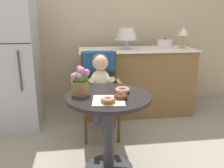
{
  "coord_description": "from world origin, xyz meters",
  "views": [
    {
      "loc": [
        -0.23,
        -1.93,
        1.39
      ],
      "look_at": [
        0.05,
        0.15,
        0.77
      ],
      "focal_mm": 39.58,
      "sensor_mm": 36.0,
      "label": 1
    }
  ],
  "objects_px": {
    "cafe_table": "(109,118)",
    "flower_vase": "(80,81)",
    "table_lamp": "(183,32)",
    "donut_front": "(108,100)",
    "round_layer_cake": "(165,44)",
    "donut_mid": "(121,96)",
    "donut_side": "(123,90)",
    "wicker_chair": "(100,80)",
    "tiered_cake_stand": "(127,35)",
    "refrigerator": "(10,59)",
    "seated_child": "(101,81)"
  },
  "relations": [
    {
      "from": "cafe_table",
      "to": "flower_vase",
      "type": "bearing_deg",
      "value": 168.19
    },
    {
      "from": "table_lamp",
      "to": "donut_front",
      "type": "bearing_deg",
      "value": -128.94
    },
    {
      "from": "flower_vase",
      "to": "round_layer_cake",
      "type": "relative_size",
      "value": 1.19
    },
    {
      "from": "donut_mid",
      "to": "donut_side",
      "type": "xyz_separation_m",
      "value": [
        0.04,
        0.16,
        -0.0
      ]
    },
    {
      "from": "wicker_chair",
      "to": "table_lamp",
      "type": "height_order",
      "value": "table_lamp"
    },
    {
      "from": "flower_vase",
      "to": "tiered_cake_stand",
      "type": "distance_m",
      "value": 1.42
    },
    {
      "from": "cafe_table",
      "to": "wicker_chair",
      "type": "height_order",
      "value": "wicker_chair"
    },
    {
      "from": "donut_side",
      "to": "flower_vase",
      "type": "relative_size",
      "value": 0.55
    },
    {
      "from": "flower_vase",
      "to": "round_layer_cake",
      "type": "xyz_separation_m",
      "value": [
        1.17,
        1.28,
        0.12
      ]
    },
    {
      "from": "cafe_table",
      "to": "donut_mid",
      "type": "bearing_deg",
      "value": -51.34
    },
    {
      "from": "wicker_chair",
      "to": "donut_front",
      "type": "height_order",
      "value": "wicker_chair"
    },
    {
      "from": "wicker_chair",
      "to": "table_lamp",
      "type": "xyz_separation_m",
      "value": [
        1.19,
        0.56,
        0.48
      ]
    },
    {
      "from": "round_layer_cake",
      "to": "refrigerator",
      "type": "bearing_deg",
      "value": -173.56
    },
    {
      "from": "cafe_table",
      "to": "refrigerator",
      "type": "bearing_deg",
      "value": 133.67
    },
    {
      "from": "flower_vase",
      "to": "tiered_cake_stand",
      "type": "bearing_deg",
      "value": 63.39
    },
    {
      "from": "donut_mid",
      "to": "refrigerator",
      "type": "relative_size",
      "value": 0.07
    },
    {
      "from": "wicker_chair",
      "to": "donut_mid",
      "type": "distance_m",
      "value": 0.87
    },
    {
      "from": "cafe_table",
      "to": "flower_vase",
      "type": "height_order",
      "value": "flower_vase"
    },
    {
      "from": "donut_mid",
      "to": "table_lamp",
      "type": "bearing_deg",
      "value": 52.18
    },
    {
      "from": "wicker_chair",
      "to": "refrigerator",
      "type": "height_order",
      "value": "refrigerator"
    },
    {
      "from": "seated_child",
      "to": "donut_mid",
      "type": "distance_m",
      "value": 0.71
    },
    {
      "from": "cafe_table",
      "to": "tiered_cake_stand",
      "type": "bearing_deg",
      "value": 72.95
    },
    {
      "from": "cafe_table",
      "to": "flower_vase",
      "type": "xyz_separation_m",
      "value": [
        -0.23,
        0.05,
        0.33
      ]
    },
    {
      "from": "donut_mid",
      "to": "donut_side",
      "type": "distance_m",
      "value": 0.17
    },
    {
      "from": "table_lamp",
      "to": "refrigerator",
      "type": "bearing_deg",
      "value": -174.7
    },
    {
      "from": "seated_child",
      "to": "donut_side",
      "type": "height_order",
      "value": "seated_child"
    },
    {
      "from": "seated_child",
      "to": "flower_vase",
      "type": "distance_m",
      "value": 0.61
    },
    {
      "from": "tiered_cake_stand",
      "to": "round_layer_cake",
      "type": "relative_size",
      "value": 1.49
    },
    {
      "from": "flower_vase",
      "to": "table_lamp",
      "type": "xyz_separation_m",
      "value": [
        1.41,
        1.26,
        0.28
      ]
    },
    {
      "from": "cafe_table",
      "to": "donut_side",
      "type": "height_order",
      "value": "donut_side"
    },
    {
      "from": "cafe_table",
      "to": "tiered_cake_stand",
      "type": "distance_m",
      "value": 1.48
    },
    {
      "from": "wicker_chair",
      "to": "seated_child",
      "type": "xyz_separation_m",
      "value": [
        0.0,
        -0.16,
        0.04
      ]
    },
    {
      "from": "wicker_chair",
      "to": "refrigerator",
      "type": "distance_m",
      "value": 1.12
    },
    {
      "from": "tiered_cake_stand",
      "to": "table_lamp",
      "type": "relative_size",
      "value": 1.05
    },
    {
      "from": "flower_vase",
      "to": "tiered_cake_stand",
      "type": "height_order",
      "value": "tiered_cake_stand"
    },
    {
      "from": "seated_child",
      "to": "donut_front",
      "type": "distance_m",
      "value": 0.79
    },
    {
      "from": "round_layer_cake",
      "to": "refrigerator",
      "type": "height_order",
      "value": "refrigerator"
    },
    {
      "from": "table_lamp",
      "to": "refrigerator",
      "type": "xyz_separation_m",
      "value": [
        -2.23,
        -0.21,
        -0.27
      ]
    },
    {
      "from": "donut_front",
      "to": "round_layer_cake",
      "type": "bearing_deg",
      "value": 57.51
    },
    {
      "from": "cafe_table",
      "to": "round_layer_cake",
      "type": "bearing_deg",
      "value": 54.73
    },
    {
      "from": "cafe_table",
      "to": "wicker_chair",
      "type": "bearing_deg",
      "value": 90.82
    },
    {
      "from": "round_layer_cake",
      "to": "refrigerator",
      "type": "relative_size",
      "value": 0.12
    },
    {
      "from": "round_layer_cake",
      "to": "flower_vase",
      "type": "bearing_deg",
      "value": -132.39
    },
    {
      "from": "donut_side",
      "to": "tiered_cake_stand",
      "type": "relative_size",
      "value": 0.44
    },
    {
      "from": "cafe_table",
      "to": "flower_vase",
      "type": "distance_m",
      "value": 0.4
    },
    {
      "from": "donut_mid",
      "to": "seated_child",
      "type": "bearing_deg",
      "value": 97.76
    },
    {
      "from": "wicker_chair",
      "to": "seated_child",
      "type": "relative_size",
      "value": 1.31
    },
    {
      "from": "donut_side",
      "to": "donut_front",
      "type": "bearing_deg",
      "value": -122.29
    },
    {
      "from": "seated_child",
      "to": "refrigerator",
      "type": "xyz_separation_m",
      "value": [
        -1.04,
        0.5,
        0.17
      ]
    },
    {
      "from": "donut_side",
      "to": "table_lamp",
      "type": "height_order",
      "value": "table_lamp"
    }
  ]
}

